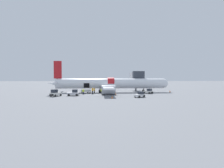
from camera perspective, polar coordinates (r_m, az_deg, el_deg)
name	(u,v)px	position (r m, az deg, el deg)	size (l,w,h in m)	color
ground_plane	(102,94)	(48.24, -3.20, -3.40)	(500.00, 500.00, 0.00)	slate
jet_bridge_stub	(136,77)	(61.36, 7.96, 2.38)	(3.77, 9.54, 6.79)	#4C4C51
airplane	(109,84)	(54.69, -0.97, 0.00)	(37.08, 30.68, 9.75)	white
baggage_tug_lead	(140,95)	(41.13, 9.10, -3.54)	(2.85, 2.55, 1.31)	white
baggage_tug_mid	(74,93)	(45.51, -12.45, -2.88)	(3.11, 2.28, 1.59)	silver
baggage_tug_rear	(55,93)	(45.03, -17.98, -2.94)	(2.56, 3.31, 1.71)	silver
baggage_tug_spare	(148,91)	(51.82, 11.83, -2.39)	(2.80, 2.77, 1.44)	silver
baggage_cart_loading	(86,92)	(51.55, -8.47, -2.51)	(3.58, 2.59, 1.07)	#B7BABF
ground_crew_loader_a	(94,90)	(51.45, -5.81, -2.09)	(0.51, 0.57, 1.68)	black
ground_crew_loader_b	(101,91)	(49.74, -3.51, -2.31)	(0.46, 0.53, 1.54)	#2D2D33
ground_crew_driver	(93,91)	(49.88, -6.38, -2.13)	(0.58, 0.60, 1.83)	black
ground_crew_supervisor	(83,91)	(49.02, -9.38, -2.38)	(0.54, 0.41, 1.56)	#1E2338
safety_cone_nose	(170,91)	(58.63, 18.38, -2.23)	(0.54, 0.54, 0.72)	black
safety_cone_engine_left	(112,97)	(38.43, 0.03, -4.28)	(0.48, 0.48, 0.65)	black
safety_cone_wingtip	(116,93)	(47.31, 1.16, -3.06)	(0.51, 0.51, 0.77)	black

